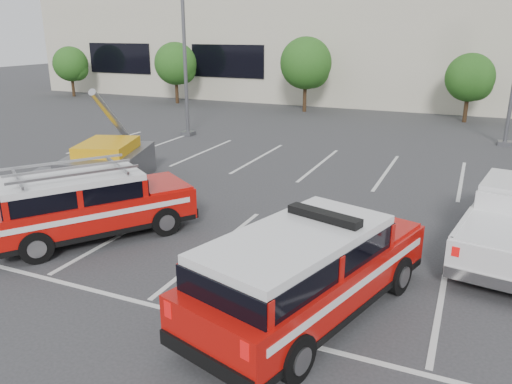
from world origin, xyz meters
TOP-DOWN VIEW (x-y plane):
  - ground at (0.00, 0.00)m, footprint 120.00×120.00m
  - stall_markings at (0.00, 4.50)m, footprint 23.00×15.00m
  - convention_building at (0.18, 31.86)m, footprint 60.00×16.99m
  - tree_far_left at (-24.91, 22.05)m, footprint 2.77×2.77m
  - tree_left at (-14.91, 22.05)m, footprint 3.07×3.07m
  - tree_mid_left at (-4.91, 22.05)m, footprint 3.37×3.37m
  - tree_mid_right at (5.09, 22.05)m, footprint 2.77×2.77m
  - light_pole_left at (-8.00, 12.00)m, footprint 0.90×0.60m
  - fire_chief_suv at (3.07, -1.90)m, footprint 3.55×5.94m
  - ladder_suv at (-3.32, -0.58)m, footprint 4.45×5.21m
  - utility_rig at (-6.15, 3.36)m, footprint 3.57×4.65m

SIDE VIEW (x-z plane):
  - ground at x=0.00m, z-range 0.00..0.00m
  - stall_markings at x=0.00m, z-range 0.00..0.01m
  - utility_rig at x=-6.15m, z-range -1.03..2.39m
  - ladder_suv at x=-3.32m, z-range -0.20..1.77m
  - fire_chief_suv at x=3.07m, z-range -0.18..1.79m
  - tree_far_left at x=-24.91m, z-range 0.51..4.50m
  - tree_mid_right at x=5.09m, z-range 0.51..4.50m
  - tree_left at x=-14.91m, z-range 0.56..4.98m
  - tree_mid_left at x=-4.91m, z-range 0.62..5.46m
  - convention_building at x=0.18m, z-range -1.88..11.32m
  - light_pole_left at x=-8.00m, z-range 0.07..10.31m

